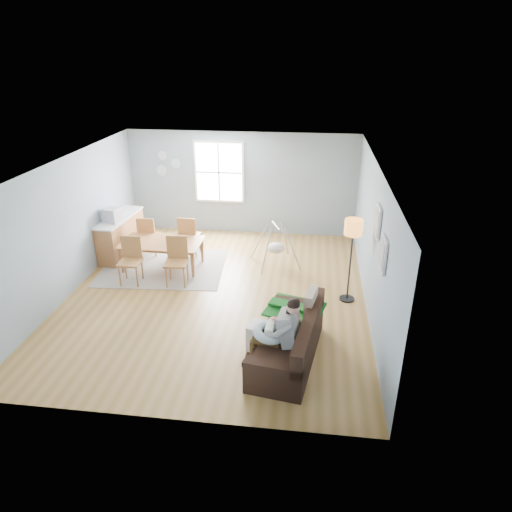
# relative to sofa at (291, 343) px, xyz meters

# --- Properties ---
(room) EXTENTS (8.40, 9.40, 3.90)m
(room) POSITION_rel_sofa_xyz_m (-1.62, 1.95, 2.13)
(room) COLOR olive
(window) EXTENTS (1.32, 0.08, 1.62)m
(window) POSITION_rel_sofa_xyz_m (-2.22, 5.41, 1.36)
(window) COLOR white
(window) RESTS_ON room
(pictures) EXTENTS (0.05, 1.34, 0.74)m
(pictures) POSITION_rel_sofa_xyz_m (1.35, 0.90, 1.56)
(pictures) COLOR white
(pictures) RESTS_ON room
(wall_plates) EXTENTS (0.67, 0.02, 0.66)m
(wall_plates) POSITION_rel_sofa_xyz_m (-3.62, 5.42, 1.54)
(wall_plates) COLOR #A7B9C8
(wall_plates) RESTS_ON room
(sofa) EXTENTS (1.18, 2.15, 0.82)m
(sofa) POSITION_rel_sofa_xyz_m (0.00, 0.00, 0.00)
(sofa) COLOR black
(sofa) RESTS_ON room
(green_throw) EXTENTS (1.12, 1.03, 0.04)m
(green_throw) POSITION_rel_sofa_xyz_m (0.03, 0.68, 0.23)
(green_throw) COLOR #155F1E
(green_throw) RESTS_ON sofa
(beige_pillow) EXTENTS (0.23, 0.51, 0.50)m
(beige_pillow) POSITION_rel_sofa_xyz_m (0.29, 0.49, 0.46)
(beige_pillow) COLOR tan
(beige_pillow) RESTS_ON sofa
(father) EXTENTS (0.93, 0.49, 1.29)m
(father) POSITION_rel_sofa_xyz_m (-0.17, -0.27, 0.40)
(father) COLOR gray
(father) RESTS_ON sofa
(nursing_pillow) EXTENTS (0.64, 0.62, 0.21)m
(nursing_pillow) POSITION_rel_sofa_xyz_m (-0.32, -0.24, 0.35)
(nursing_pillow) COLOR #A1BACA
(nursing_pillow) RESTS_ON father
(infant) EXTENTS (0.14, 0.37, 0.14)m
(infant) POSITION_rel_sofa_xyz_m (-0.32, -0.21, 0.44)
(infant) COLOR white
(infant) RESTS_ON nursing_pillow
(toddler) EXTENTS (0.53, 0.31, 0.80)m
(toddler) POSITION_rel_sofa_xyz_m (-0.05, 0.20, 0.40)
(toddler) COLOR silver
(toddler) RESTS_ON sofa
(floor_lamp) EXTENTS (0.34, 0.34, 1.71)m
(floor_lamp) POSITION_rel_sofa_xyz_m (1.03, 2.05, 1.13)
(floor_lamp) COLOR black
(floor_lamp) RESTS_ON room
(storage_cube) EXTENTS (0.48, 0.44, 0.45)m
(storage_cube) POSITION_rel_sofa_xyz_m (-0.52, 0.23, -0.06)
(storage_cube) COLOR silver
(storage_cube) RESTS_ON room
(rug) EXTENTS (2.90, 2.29, 0.01)m
(rug) POSITION_rel_sofa_xyz_m (-3.09, 2.99, -0.29)
(rug) COLOR #9D9690
(rug) RESTS_ON room
(dining_table) EXTENTS (1.83, 1.04, 0.64)m
(dining_table) POSITION_rel_sofa_xyz_m (-3.09, 2.99, 0.03)
(dining_table) COLOR brown
(dining_table) RESTS_ON rug
(chair_sw) EXTENTS (0.48, 0.48, 1.01)m
(chair_sw) POSITION_rel_sofa_xyz_m (-3.54, 2.28, 0.29)
(chair_sw) COLOR #975A34
(chair_sw) RESTS_ON rug
(chair_se) EXTENTS (0.51, 0.51, 1.04)m
(chair_se) POSITION_rel_sofa_xyz_m (-2.55, 2.35, 0.31)
(chair_se) COLOR #975A34
(chair_se) RESTS_ON rug
(chair_nw) EXTENTS (0.46, 0.46, 0.98)m
(chair_nw) POSITION_rel_sofa_xyz_m (-3.64, 3.63, 0.27)
(chair_nw) COLOR #975A34
(chair_nw) RESTS_ON rug
(chair_ne) EXTENTS (0.47, 0.47, 1.01)m
(chair_ne) POSITION_rel_sofa_xyz_m (-2.66, 3.70, 0.29)
(chair_ne) COLOR #975A34
(chair_ne) RESTS_ON rug
(counter) EXTENTS (0.62, 1.74, 0.96)m
(counter) POSITION_rel_sofa_xyz_m (-4.32, 3.63, 0.19)
(counter) COLOR brown
(counter) RESTS_ON room
(monitor) EXTENTS (0.40, 0.38, 0.33)m
(monitor) POSITION_rel_sofa_xyz_m (-4.33, 3.31, 0.83)
(monitor) COLOR #ADACB1
(monitor) RESTS_ON counter
(baby_swing) EXTENTS (1.24, 1.25, 0.97)m
(baby_swing) POSITION_rel_sofa_xyz_m (-0.55, 3.48, 0.14)
(baby_swing) COLOR #ADACB1
(baby_swing) RESTS_ON room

